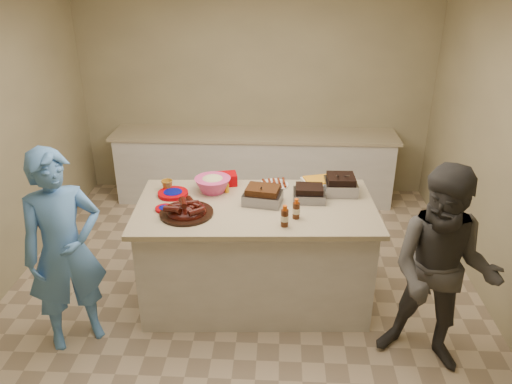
# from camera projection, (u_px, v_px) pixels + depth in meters

# --- Properties ---
(room) EXTENTS (4.50, 5.00, 2.70)m
(room) POSITION_uv_depth(u_px,v_px,m) (242.00, 298.00, 4.70)
(room) COLOR tan
(room) RESTS_ON ground
(back_counter) EXTENTS (3.60, 0.64, 0.90)m
(back_counter) POSITION_uv_depth(u_px,v_px,m) (254.00, 166.00, 6.50)
(back_counter) COLOR silver
(back_counter) RESTS_ON ground
(island) EXTENTS (2.11, 1.19, 0.97)m
(island) POSITION_uv_depth(u_px,v_px,m) (256.00, 297.00, 4.71)
(island) COLOR silver
(island) RESTS_ON ground
(rib_platter) EXTENTS (0.57, 0.57, 0.18)m
(rib_platter) POSITION_uv_depth(u_px,v_px,m) (187.00, 214.00, 4.14)
(rib_platter) COLOR #400D07
(rib_platter) RESTS_ON island
(pulled_pork_tray) EXTENTS (0.36, 0.30, 0.10)m
(pulled_pork_tray) POSITION_uv_depth(u_px,v_px,m) (263.00, 203.00, 4.33)
(pulled_pork_tray) COLOR #47230F
(pulled_pork_tray) RESTS_ON island
(brisket_tray) EXTENTS (0.28, 0.23, 0.08)m
(brisket_tray) POSITION_uv_depth(u_px,v_px,m) (309.00, 200.00, 4.38)
(brisket_tray) COLOR black
(brisket_tray) RESTS_ON island
(roasting_pan) EXTENTS (0.29, 0.29, 0.11)m
(roasting_pan) POSITION_uv_depth(u_px,v_px,m) (340.00, 192.00, 4.52)
(roasting_pan) COLOR gray
(roasting_pan) RESTS_ON island
(coleslaw_bowl) EXTENTS (0.34, 0.34, 0.22)m
(coleslaw_bowl) POSITION_uv_depth(u_px,v_px,m) (213.00, 191.00, 4.55)
(coleslaw_bowl) COLOR #D83E7C
(coleslaw_bowl) RESTS_ON island
(sausage_plate) EXTENTS (0.32, 0.32, 0.04)m
(sausage_plate) POSITION_uv_depth(u_px,v_px,m) (274.00, 185.00, 4.67)
(sausage_plate) COLOR silver
(sausage_plate) RESTS_ON island
(mac_cheese_dish) EXTENTS (0.37, 0.31, 0.08)m
(mac_cheese_dish) POSITION_uv_depth(u_px,v_px,m) (320.00, 186.00, 4.65)
(mac_cheese_dish) COLOR #F1A31D
(mac_cheese_dish) RESTS_ON island
(bbq_bottle_a) EXTENTS (0.06, 0.06, 0.18)m
(bbq_bottle_a) POSITION_uv_depth(u_px,v_px,m) (284.00, 226.00, 3.96)
(bbq_bottle_a) COLOR #3F1D0C
(bbq_bottle_a) RESTS_ON island
(bbq_bottle_b) EXTENTS (0.06, 0.06, 0.17)m
(bbq_bottle_b) POSITION_uv_depth(u_px,v_px,m) (296.00, 218.00, 4.08)
(bbq_bottle_b) COLOR #3F1D0C
(bbq_bottle_b) RESTS_ON island
(mustard_bottle) EXTENTS (0.04, 0.04, 0.11)m
(mustard_bottle) POSITION_uv_depth(u_px,v_px,m) (227.00, 192.00, 4.53)
(mustard_bottle) COLOR orange
(mustard_bottle) RESTS_ON island
(sauce_bowl) EXTENTS (0.13, 0.05, 0.13)m
(sauce_bowl) POSITION_uv_depth(u_px,v_px,m) (251.00, 195.00, 4.48)
(sauce_bowl) COLOR silver
(sauce_bowl) RESTS_ON island
(plate_stack_large) EXTENTS (0.28, 0.28, 0.03)m
(plate_stack_large) POSITION_uv_depth(u_px,v_px,m) (173.00, 195.00, 4.47)
(plate_stack_large) COLOR #A60006
(plate_stack_large) RESTS_ON island
(plate_stack_small) EXTENTS (0.17, 0.17, 0.02)m
(plate_stack_small) POSITION_uv_depth(u_px,v_px,m) (165.00, 210.00, 4.21)
(plate_stack_small) COLOR #A60006
(plate_stack_small) RESTS_ON island
(plastic_cup) EXTENTS (0.11, 0.10, 0.10)m
(plastic_cup) POSITION_uv_depth(u_px,v_px,m) (168.00, 190.00, 4.57)
(plastic_cup) COLOR #AF7C22
(plastic_cup) RESTS_ON island
(basket_stack) EXTENTS (0.24, 0.20, 0.11)m
(basket_stack) POSITION_uv_depth(u_px,v_px,m) (225.00, 184.00, 4.69)
(basket_stack) COLOR #A60006
(basket_stack) RESTS_ON island
(guest_blue) EXTENTS (1.45, 1.74, 0.40)m
(guest_blue) POSITION_uv_depth(u_px,v_px,m) (81.00, 336.00, 4.22)
(guest_blue) COLOR #548ED5
(guest_blue) RESTS_ON ground
(guest_gray) EXTENTS (1.38, 1.83, 0.63)m
(guest_gray) POSITION_uv_depth(u_px,v_px,m) (426.00, 359.00, 3.98)
(guest_gray) COLOR #484541
(guest_gray) RESTS_ON ground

